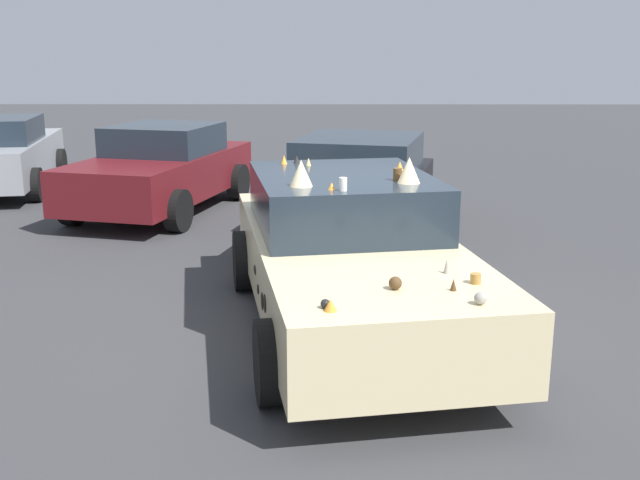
% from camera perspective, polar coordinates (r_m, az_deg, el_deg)
% --- Properties ---
extents(ground_plane, '(60.00, 60.00, 0.00)m').
position_cam_1_polar(ground_plane, '(7.41, 2.34, -6.76)').
color(ground_plane, '#38383A').
extents(art_car_decorated, '(4.87, 2.68, 1.70)m').
position_cam_1_polar(art_car_decorated, '(7.27, 2.24, -1.04)').
color(art_car_decorated, beige).
rests_on(art_car_decorated, ground).
extents(parked_sedan_row_back_far, '(4.39, 2.71, 1.43)m').
position_cam_1_polar(parked_sedan_row_back_far, '(12.82, -11.94, 5.28)').
color(parked_sedan_row_back_far, '#5B1419').
rests_on(parked_sedan_row_back_far, ground).
extents(parked_sedan_near_left, '(4.42, 2.74, 1.42)m').
position_cam_1_polar(parked_sedan_near_left, '(10.95, 2.84, 4.04)').
color(parked_sedan_near_left, black).
rests_on(parked_sedan_near_left, ground).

